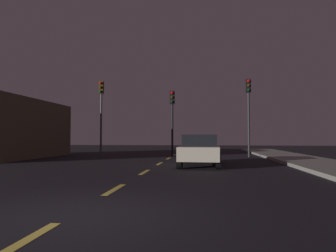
{
  "coord_description": "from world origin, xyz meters",
  "views": [
    {
      "loc": [
        2.22,
        -4.75,
        1.28
      ],
      "look_at": [
        -0.12,
        14.71,
        2.05
      ],
      "focal_mm": 32.35,
      "sensor_mm": 36.0,
      "label": 1
    }
  ],
  "objects_px": {
    "traffic_signal_left": "(101,104)",
    "car_stopped_ahead": "(201,150)",
    "traffic_signal_center": "(172,110)",
    "traffic_signal_right": "(249,103)"
  },
  "relations": [
    {
      "from": "traffic_signal_left",
      "to": "traffic_signal_right",
      "type": "distance_m",
      "value": 10.19
    },
    {
      "from": "traffic_signal_left",
      "to": "car_stopped_ahead",
      "type": "relative_size",
      "value": 1.24
    },
    {
      "from": "car_stopped_ahead",
      "to": "traffic_signal_center",
      "type": "bearing_deg",
      "value": 106.96
    },
    {
      "from": "traffic_signal_left",
      "to": "traffic_signal_right",
      "type": "relative_size",
      "value": 1.01
    },
    {
      "from": "traffic_signal_left",
      "to": "traffic_signal_right",
      "type": "bearing_deg",
      "value": -0.0
    },
    {
      "from": "traffic_signal_left",
      "to": "traffic_signal_center",
      "type": "distance_m",
      "value": 5.09
    },
    {
      "from": "traffic_signal_left",
      "to": "car_stopped_ahead",
      "type": "bearing_deg",
      "value": -42.91
    },
    {
      "from": "traffic_signal_left",
      "to": "car_stopped_ahead",
      "type": "distance_m",
      "value": 10.09
    },
    {
      "from": "traffic_signal_right",
      "to": "traffic_signal_center",
      "type": "bearing_deg",
      "value": -179.98
    },
    {
      "from": "traffic_signal_center",
      "to": "car_stopped_ahead",
      "type": "height_order",
      "value": "traffic_signal_center"
    }
  ]
}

